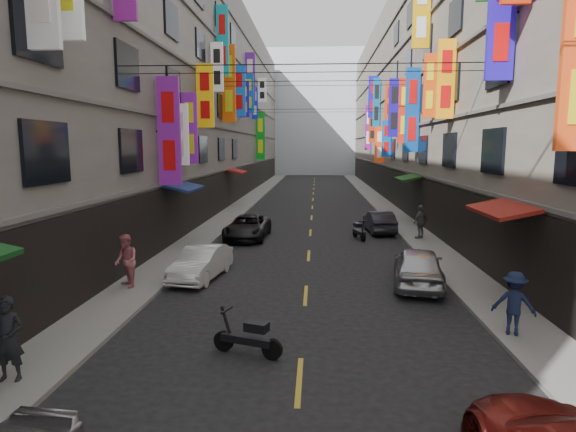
# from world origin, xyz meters

# --- Properties ---
(sidewalk_left) EXTENTS (2.00, 90.00, 0.12)m
(sidewalk_left) POSITION_xyz_m (-6.00, 42.00, 0.06)
(sidewalk_left) COLOR slate
(sidewalk_left) RESTS_ON ground
(sidewalk_right) EXTENTS (2.00, 90.00, 0.12)m
(sidewalk_right) POSITION_xyz_m (6.00, 42.00, 0.06)
(sidewalk_right) COLOR slate
(sidewalk_right) RESTS_ON ground
(building_row_left) EXTENTS (10.14, 90.00, 19.00)m
(building_row_left) POSITION_xyz_m (-11.99, 42.00, 9.49)
(building_row_left) COLOR gray
(building_row_left) RESTS_ON ground
(building_row_right) EXTENTS (10.14, 90.00, 19.00)m
(building_row_right) POSITION_xyz_m (11.99, 42.00, 9.49)
(building_row_right) COLOR gray
(building_row_right) RESTS_ON ground
(haze_block) EXTENTS (18.00, 8.00, 22.00)m
(haze_block) POSITION_xyz_m (0.00, 92.00, 11.00)
(haze_block) COLOR silver
(haze_block) RESTS_ON ground
(shop_signage) EXTENTS (14.00, 55.00, 11.73)m
(shop_signage) POSITION_xyz_m (-0.37, 34.96, 9.07)
(shop_signage) COLOR #103CC0
(shop_signage) RESTS_ON ground
(street_awnings) EXTENTS (13.99, 35.20, 0.41)m
(street_awnings) POSITION_xyz_m (-1.26, 26.00, 3.00)
(street_awnings) COLOR #144B1B
(street_awnings) RESTS_ON ground
(overhead_cables) EXTENTS (14.00, 38.04, 1.24)m
(overhead_cables) POSITION_xyz_m (0.00, 30.00, 8.80)
(overhead_cables) COLOR black
(overhead_cables) RESTS_ON ground
(lane_markings) EXTENTS (0.12, 80.20, 0.01)m
(lane_markings) POSITION_xyz_m (0.00, 39.00, 0.00)
(lane_markings) COLOR gold
(lane_markings) RESTS_ON ground
(scooter_crossing) EXTENTS (1.74, 0.78, 1.14)m
(scooter_crossing) POSITION_xyz_m (-1.26, 13.21, 0.44)
(scooter_crossing) COLOR black
(scooter_crossing) RESTS_ON ground
(scooter_far_right) EXTENTS (0.69, 1.77, 1.14)m
(scooter_far_right) POSITION_xyz_m (2.65, 28.17, 0.44)
(scooter_far_right) COLOR black
(scooter_far_right) RESTS_ON ground
(car_left_mid) EXTENTS (1.84, 3.90, 1.24)m
(car_left_mid) POSITION_xyz_m (-4.00, 19.85, 0.62)
(car_left_mid) COLOR silver
(car_left_mid) RESTS_ON ground
(car_left_far) EXTENTS (2.28, 4.65, 1.27)m
(car_left_far) POSITION_xyz_m (-3.40, 27.97, 0.64)
(car_left_far) COLOR black
(car_left_far) RESTS_ON ground
(car_right_mid) EXTENTS (2.34, 4.42, 1.43)m
(car_right_mid) POSITION_xyz_m (4.00, 19.35, 0.72)
(car_right_mid) COLOR #B0B0B4
(car_right_mid) RESTS_ON ground
(car_right_far) EXTENTS (1.62, 3.94, 1.27)m
(car_right_far) POSITION_xyz_m (4.00, 30.28, 0.63)
(car_right_far) COLOR #25252C
(car_right_far) RESTS_ON ground
(pedestrian_lnear) EXTENTS (0.70, 0.65, 1.79)m
(pedestrian_lnear) POSITION_xyz_m (-6.02, 11.46, 1.02)
(pedestrian_lnear) COLOR black
(pedestrian_lnear) RESTS_ON sidewalk_left
(pedestrian_lfar) EXTENTS (1.06, 1.09, 1.86)m
(pedestrian_lfar) POSITION_xyz_m (-6.22, 18.20, 1.05)
(pedestrian_lfar) COLOR #CA6B75
(pedestrian_lfar) RESTS_ON sidewalk_left
(pedestrian_rnear) EXTENTS (1.21, 0.93, 1.66)m
(pedestrian_rnear) POSITION_xyz_m (5.47, 14.65, 0.95)
(pedestrian_rnear) COLOR #141C37
(pedestrian_rnear) RESTS_ON sidewalk_right
(pedestrian_rfar) EXTENTS (1.19, 1.14, 1.80)m
(pedestrian_rfar) POSITION_xyz_m (5.87, 27.93, 1.02)
(pedestrian_rfar) COLOR #5C5C5F
(pedestrian_rfar) RESTS_ON sidewalk_right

